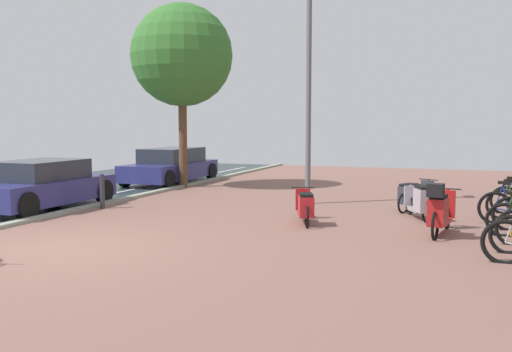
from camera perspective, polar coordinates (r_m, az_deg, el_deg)
The scene contains 11 objects.
ground at distance 9.52m, azimuth -12.86°, elevation -8.02°, with size 21.00×40.00×0.13m.
bicycle_rack_05 at distance 13.34m, azimuth 24.27°, elevation -2.92°, with size 1.40×0.48×0.99m.
scooter_near at distance 14.47m, azimuth 15.51°, elevation -1.92°, with size 0.89×1.53×0.76m.
scooter_mid at distance 13.20m, azimuth 16.14°, elevation -2.48°, with size 0.83×1.53×0.80m.
scooter_far at distance 11.45m, azimuth 17.93°, elevation -3.33°, with size 0.59×1.86×1.07m.
scooter_extra at distance 12.20m, azimuth 4.95°, elevation -3.08°, with size 0.80×1.59×0.74m.
parked_car_near at distance 15.28m, azimuth -20.73°, elevation -0.90°, with size 1.90×3.92×1.22m.
parked_car_far at distance 20.68m, azimuth -8.51°, elevation 0.99°, with size 1.87×4.36×1.25m.
lamp_post at distance 15.21m, azimuth 5.31°, elevation 10.35°, with size 0.20×0.52×6.33m.
street_tree at distance 19.32m, azimuth -7.44°, elevation 11.87°, with size 3.37×3.37×6.07m.
bollard_far at distance 14.85m, azimuth -15.16°, elevation -1.49°, with size 0.12×0.12×0.87m.
Camera 1 is at (6.53, -7.74, 2.16)m, focal length 39.92 mm.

